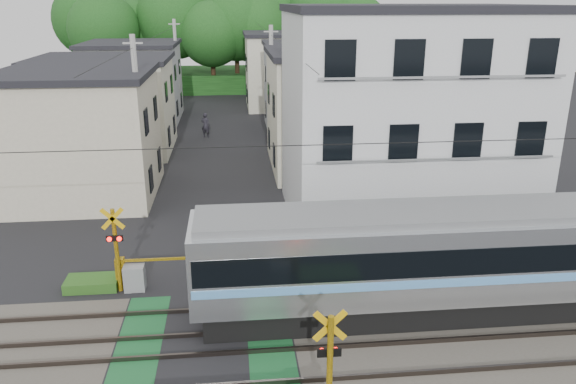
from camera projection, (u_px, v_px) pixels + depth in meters
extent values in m
plane|color=black|center=(205.00, 346.00, 16.22)|extent=(120.00, 120.00, 0.00)
cube|color=#47423A|center=(205.00, 346.00, 16.22)|extent=(120.00, 6.00, 0.00)
cube|color=black|center=(205.00, 346.00, 16.22)|extent=(5.20, 120.00, 0.00)
cube|color=#145126|center=(138.00, 350.00, 16.03)|extent=(1.30, 6.00, 0.00)
cube|color=#145126|center=(270.00, 342.00, 16.40)|extent=(1.30, 6.00, 0.00)
cube|color=#3F3833|center=(204.00, 354.00, 15.72)|extent=(120.00, 0.08, 0.14)
cube|color=#3F3833|center=(205.00, 334.00, 16.67)|extent=(120.00, 0.08, 0.14)
cube|color=#3F3833|center=(207.00, 310.00, 17.98)|extent=(120.00, 0.08, 0.14)
cube|color=black|center=(460.00, 298.00, 17.98)|extent=(16.26, 2.24, 0.85)
cube|color=black|center=(276.00, 312.00, 17.46)|extent=(2.26, 2.07, 0.56)
cube|color=silver|center=(465.00, 251.00, 17.45)|extent=(16.94, 2.64, 2.45)
cube|color=black|center=(466.00, 243.00, 17.35)|extent=(16.67, 2.68, 0.83)
cube|color=#579ADC|center=(464.00, 261.00, 17.56)|extent=(16.77, 2.67, 0.26)
cube|color=slate|center=(470.00, 211.00, 17.01)|extent=(16.60, 2.16, 0.23)
cube|color=black|center=(191.00, 252.00, 16.52)|extent=(0.10, 2.27, 1.47)
cylinder|color=#F3B60C|center=(329.00, 374.00, 12.63)|extent=(0.14, 0.14, 3.00)
cube|color=#F3B60C|center=(330.00, 326.00, 12.33)|extent=(0.77, 0.05, 0.77)
cube|color=#F3B60C|center=(330.00, 326.00, 12.33)|extent=(0.77, 0.05, 0.77)
cube|color=black|center=(329.00, 353.00, 12.56)|extent=(0.55, 0.05, 0.20)
sphere|color=#FF0C07|center=(322.00, 352.00, 12.60)|extent=(0.16, 0.16, 0.16)
sphere|color=#FF0C07|center=(336.00, 351.00, 12.63)|extent=(0.16, 0.16, 0.16)
cylinder|color=#F3B60C|center=(117.00, 251.00, 18.83)|extent=(0.14, 0.14, 3.00)
cube|color=#F3B60C|center=(112.00, 219.00, 18.34)|extent=(0.77, 0.05, 0.77)
cube|color=#F3B60C|center=(112.00, 219.00, 18.34)|extent=(0.77, 0.05, 0.77)
cube|color=black|center=(115.00, 238.00, 18.57)|extent=(0.55, 0.05, 0.20)
sphere|color=#FF0C07|center=(109.00, 239.00, 18.50)|extent=(0.16, 0.16, 0.16)
sphere|color=#FF0C07|center=(119.00, 239.00, 18.53)|extent=(0.16, 0.16, 0.16)
cube|color=gray|center=(135.00, 278.00, 19.22)|extent=(0.70, 0.50, 0.90)
cube|color=#F3B60C|center=(121.00, 273.00, 19.37)|extent=(0.30, 0.30, 1.10)
cube|color=#F3B60C|center=(186.00, 258.00, 19.44)|extent=(4.20, 0.08, 0.08)
cube|color=silver|center=(404.00, 120.00, 24.50)|extent=(10.00, 8.00, 9.00)
cube|color=black|center=(412.00, 8.00, 22.99)|extent=(10.20, 8.16, 0.30)
cube|color=black|center=(335.00, 221.00, 21.33)|extent=(1.10, 0.06, 1.40)
cube|color=black|center=(398.00, 219.00, 21.57)|extent=(1.10, 0.06, 1.40)
cube|color=black|center=(460.00, 216.00, 21.80)|extent=(1.10, 0.06, 1.40)
cube|color=black|center=(520.00, 214.00, 22.04)|extent=(1.10, 0.06, 1.40)
cube|color=gray|center=(430.00, 234.00, 21.68)|extent=(9.00, 0.06, 0.08)
cube|color=black|center=(338.00, 145.00, 20.36)|extent=(1.10, 0.06, 1.40)
cube|color=black|center=(403.00, 143.00, 20.59)|extent=(1.10, 0.06, 1.40)
cube|color=black|center=(468.00, 141.00, 20.83)|extent=(1.10, 0.06, 1.40)
cube|color=black|center=(531.00, 140.00, 21.06)|extent=(1.10, 0.06, 1.40)
cube|color=gray|center=(437.00, 159.00, 20.70)|extent=(9.00, 0.06, 0.08)
cube|color=black|center=(340.00, 60.00, 19.38)|extent=(1.10, 0.06, 1.40)
cube|color=black|center=(409.00, 60.00, 19.62)|extent=(1.10, 0.06, 1.40)
cube|color=black|center=(477.00, 59.00, 19.85)|extent=(1.10, 0.06, 1.40)
cube|color=black|center=(542.00, 58.00, 20.08)|extent=(1.10, 0.06, 1.40)
cube|color=gray|center=(445.00, 77.00, 19.72)|extent=(9.00, 0.06, 0.08)
cube|color=beige|center=(81.00, 138.00, 27.79)|extent=(7.00, 7.00, 6.00)
cube|color=black|center=(73.00, 73.00, 26.76)|extent=(7.35, 7.35, 0.30)
cube|color=black|center=(151.00, 179.00, 27.03)|extent=(0.06, 1.00, 1.20)
cube|color=black|center=(159.00, 159.00, 30.33)|extent=(0.06, 1.00, 1.20)
cube|color=black|center=(146.00, 122.00, 26.12)|extent=(0.06, 1.00, 1.20)
cube|color=black|center=(155.00, 108.00, 29.41)|extent=(0.06, 1.00, 1.20)
cube|color=beige|center=(331.00, 112.00, 32.74)|extent=(7.00, 8.00, 6.50)
cube|color=black|center=(333.00, 53.00, 31.64)|extent=(7.35, 8.40, 0.30)
cube|color=black|center=(274.00, 155.00, 31.16)|extent=(0.06, 1.00, 1.20)
cube|color=black|center=(269.00, 138.00, 34.92)|extent=(0.06, 1.00, 1.20)
cube|color=black|center=(274.00, 105.00, 30.25)|extent=(0.06, 1.00, 1.20)
cube|color=black|center=(269.00, 93.00, 34.01)|extent=(0.06, 1.00, 1.20)
cube|color=beige|center=(107.00, 107.00, 36.24)|extent=(8.00, 7.00, 5.80)
cube|color=black|center=(102.00, 59.00, 35.25)|extent=(8.40, 7.35, 0.30)
cube|color=black|center=(169.00, 136.00, 35.50)|extent=(0.06, 1.00, 1.20)
cube|color=black|center=(174.00, 124.00, 38.79)|extent=(0.06, 1.00, 1.20)
cube|color=black|center=(166.00, 92.00, 34.59)|extent=(0.06, 1.00, 1.20)
cube|color=black|center=(172.00, 84.00, 37.88)|extent=(0.06, 1.00, 1.20)
cube|color=#A0A2A5|center=(313.00, 89.00, 42.24)|extent=(7.00, 7.00, 6.20)
cube|color=black|center=(314.00, 44.00, 41.18)|extent=(7.35, 7.35, 0.30)
cube|color=black|center=(269.00, 118.00, 40.84)|extent=(0.06, 1.00, 1.20)
cube|color=black|center=(266.00, 109.00, 44.13)|extent=(0.06, 1.00, 1.20)
cube|color=black|center=(268.00, 79.00, 39.93)|extent=(0.06, 1.00, 1.20)
cube|color=black|center=(265.00, 73.00, 43.22)|extent=(0.06, 1.00, 1.20)
cube|color=#A0A2A5|center=(134.00, 84.00, 45.63)|extent=(7.00, 8.00, 6.00)
cube|color=black|center=(131.00, 44.00, 44.61)|extent=(7.35, 8.40, 0.30)
cube|color=black|center=(178.00, 108.00, 44.64)|extent=(0.06, 1.00, 1.20)
cube|color=black|center=(181.00, 100.00, 48.41)|extent=(0.06, 1.00, 1.20)
cube|color=black|center=(175.00, 72.00, 43.73)|extent=(0.06, 1.00, 1.20)
cube|color=black|center=(179.00, 67.00, 47.49)|extent=(0.06, 1.00, 1.20)
cube|color=beige|center=(290.00, 72.00, 51.54)|extent=(8.00, 7.00, 6.40)
cube|color=black|center=(290.00, 34.00, 50.45)|extent=(8.40, 7.35, 0.30)
cube|color=black|center=(248.00, 96.00, 50.13)|extent=(0.06, 1.00, 1.20)
cube|color=black|center=(246.00, 90.00, 53.42)|extent=(0.06, 1.00, 1.20)
cube|color=black|center=(247.00, 64.00, 49.22)|extent=(0.06, 1.00, 1.20)
cube|color=black|center=(246.00, 60.00, 52.51)|extent=(0.06, 1.00, 1.20)
cube|color=#1D501A|center=(221.00, 79.00, 62.93)|extent=(40.00, 10.00, 2.00)
cylinder|color=#332114|center=(96.00, 64.00, 61.10)|extent=(0.50, 0.50, 5.72)
sphere|color=#1D501A|center=(91.00, 20.00, 59.61)|extent=(8.01, 8.01, 8.01)
cylinder|color=#332114|center=(108.00, 71.00, 57.66)|extent=(0.50, 0.50, 5.10)
sphere|color=#1D501A|center=(104.00, 29.00, 56.33)|extent=(7.14, 7.14, 7.14)
cylinder|color=#332114|center=(138.00, 68.00, 60.98)|extent=(0.50, 0.50, 4.78)
sphere|color=#1D501A|center=(135.00, 32.00, 59.73)|extent=(6.69, 6.69, 6.69)
cylinder|color=#332114|center=(165.00, 65.00, 62.36)|extent=(0.50, 0.50, 5.07)
sphere|color=#1D501A|center=(163.00, 27.00, 61.04)|extent=(7.10, 7.10, 7.10)
cylinder|color=#332114|center=(178.00, 65.00, 60.12)|extent=(0.50, 0.50, 5.73)
sphere|color=#1D501A|center=(175.00, 20.00, 58.63)|extent=(8.03, 8.03, 8.03)
cylinder|color=#332114|center=(213.00, 72.00, 58.41)|extent=(0.50, 0.50, 4.72)
sphere|color=#1D501A|center=(212.00, 34.00, 57.18)|extent=(6.61, 6.61, 6.61)
cylinder|color=#332114|center=(237.00, 66.00, 59.75)|extent=(0.50, 0.50, 5.45)
sphere|color=#1D501A|center=(236.00, 24.00, 58.33)|extent=(7.63, 7.63, 7.63)
cylinder|color=#332114|center=(256.00, 68.00, 59.75)|extent=(0.50, 0.50, 5.09)
sphere|color=#1D501A|center=(255.00, 28.00, 58.42)|extent=(7.13, 7.13, 7.13)
cylinder|color=#332114|center=(276.00, 61.00, 63.75)|extent=(0.50, 0.50, 5.59)
sphere|color=#1D501A|center=(275.00, 20.00, 62.29)|extent=(7.82, 7.82, 7.82)
cylinder|color=#332114|center=(299.00, 69.00, 62.21)|extent=(0.50, 0.50, 4.29)
sphere|color=#1D501A|center=(300.00, 37.00, 61.09)|extent=(6.00, 6.00, 6.00)
cylinder|color=#332114|center=(325.00, 63.00, 60.99)|extent=(0.50, 0.50, 5.91)
sphere|color=#1D501A|center=(326.00, 17.00, 59.45)|extent=(8.27, 8.27, 8.27)
cylinder|color=#332114|center=(354.00, 69.00, 59.80)|extent=(0.50, 0.50, 5.00)
sphere|color=#1D501A|center=(356.00, 30.00, 58.50)|extent=(7.00, 7.00, 7.00)
cube|color=black|center=(407.00, 143.00, 16.10)|extent=(60.00, 0.02, 0.02)
cylinder|color=#A5A5A0|center=(140.00, 121.00, 26.82)|extent=(0.26, 0.26, 8.00)
cube|color=#A5A5A0|center=(133.00, 43.00, 25.65)|extent=(0.90, 0.08, 0.08)
cylinder|color=#A5A5A0|center=(272.00, 90.00, 35.95)|extent=(0.26, 0.26, 8.00)
cube|color=#A5A5A0|center=(271.00, 32.00, 34.78)|extent=(0.90, 0.08, 0.08)
cylinder|color=#A5A5A0|center=(177.00, 69.00, 46.57)|extent=(0.26, 0.26, 8.00)
cube|color=#A5A5A0|center=(174.00, 24.00, 45.40)|extent=(0.90, 0.08, 0.08)
cube|color=black|center=(159.00, 34.00, 35.59)|extent=(0.02, 42.00, 0.02)
cube|color=black|center=(269.00, 33.00, 36.26)|extent=(0.02, 42.00, 0.02)
imported|color=#25232C|center=(206.00, 125.00, 40.48)|extent=(0.76, 0.63, 1.79)
cube|color=#2D5E1E|center=(93.00, 283.00, 19.45)|extent=(1.80, 1.00, 0.36)
cube|color=#2D5E1E|center=(341.00, 281.00, 19.62)|extent=(1.50, 0.90, 0.30)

